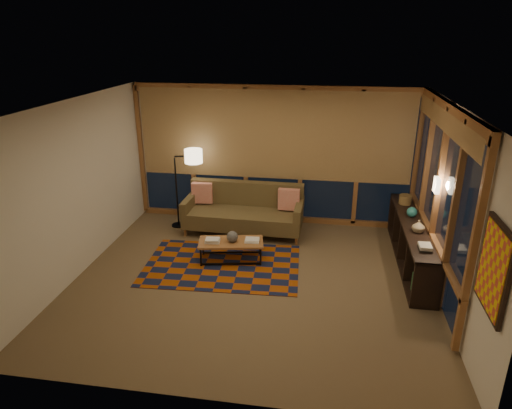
# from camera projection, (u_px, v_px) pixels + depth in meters

# --- Properties ---
(floor) EXTENTS (5.50, 5.00, 0.01)m
(floor) POSITION_uv_depth(u_px,v_px,m) (253.00, 280.00, 7.10)
(floor) COLOR #756345
(floor) RESTS_ON ground
(ceiling) EXTENTS (5.50, 5.00, 0.01)m
(ceiling) POSITION_uv_depth(u_px,v_px,m) (252.00, 105.00, 6.13)
(ceiling) COLOR silver
(ceiling) RESTS_ON walls
(walls) EXTENTS (5.51, 5.01, 2.70)m
(walls) POSITION_uv_depth(u_px,v_px,m) (253.00, 199.00, 6.61)
(walls) COLOR silver
(walls) RESTS_ON floor
(window_wall_back) EXTENTS (5.30, 0.16, 2.60)m
(window_wall_back) POSITION_uv_depth(u_px,v_px,m) (273.00, 156.00, 8.85)
(window_wall_back) COLOR #915D36
(window_wall_back) RESTS_ON walls
(window_wall_right) EXTENTS (0.16, 3.70, 2.60)m
(window_wall_right) POSITION_uv_depth(u_px,v_px,m) (437.00, 195.00, 6.77)
(window_wall_right) COLOR #915D36
(window_wall_right) RESTS_ON walls
(wall_art) EXTENTS (0.06, 0.74, 0.94)m
(wall_art) POSITION_uv_depth(u_px,v_px,m) (494.00, 269.00, 4.48)
(wall_art) COLOR #D8452E
(wall_art) RESTS_ON walls
(wall_sconce) EXTENTS (0.12, 0.18, 0.22)m
(wall_sconce) POSITION_uv_depth(u_px,v_px,m) (437.00, 185.00, 6.57)
(wall_sconce) COLOR beige
(wall_sconce) RESTS_ON walls
(sofa) EXTENTS (2.22, 0.94, 0.90)m
(sofa) POSITION_uv_depth(u_px,v_px,m) (243.00, 210.00, 8.61)
(sofa) COLOR brown
(sofa) RESTS_ON floor
(pillow_left) EXTENTS (0.41, 0.17, 0.40)m
(pillow_left) POSITION_uv_depth(u_px,v_px,m) (202.00, 194.00, 8.86)
(pillow_left) COLOR red
(pillow_left) RESTS_ON sofa
(pillow_right) EXTENTS (0.40, 0.14, 0.40)m
(pillow_right) POSITION_uv_depth(u_px,v_px,m) (289.00, 201.00, 8.52)
(pillow_right) COLOR red
(pillow_right) RESTS_ON sofa
(area_rug) EXTENTS (2.60, 1.81, 0.01)m
(area_rug) POSITION_uv_depth(u_px,v_px,m) (222.00, 265.00, 7.54)
(area_rug) COLOR #95400D
(area_rug) RESTS_ON floor
(coffee_table) EXTENTS (1.14, 0.67, 0.36)m
(coffee_table) POSITION_uv_depth(u_px,v_px,m) (231.00, 251.00, 7.64)
(coffee_table) COLOR #915D36
(coffee_table) RESTS_ON floor
(book_stack_a) EXTENTS (0.23, 0.19, 0.06)m
(book_stack_a) POSITION_uv_depth(u_px,v_px,m) (213.00, 240.00, 7.54)
(book_stack_a) COLOR white
(book_stack_a) RESTS_ON coffee_table
(book_stack_b) EXTENTS (0.23, 0.18, 0.04)m
(book_stack_b) POSITION_uv_depth(u_px,v_px,m) (252.00, 240.00, 7.57)
(book_stack_b) COLOR white
(book_stack_b) RESTS_ON coffee_table
(ceramic_pot) EXTENTS (0.20, 0.20, 0.19)m
(ceramic_pot) POSITION_uv_depth(u_px,v_px,m) (232.00, 236.00, 7.54)
(ceramic_pot) COLOR black
(ceramic_pot) RESTS_ON coffee_table
(floor_lamp) EXTENTS (0.58, 0.45, 1.55)m
(floor_lamp) POSITION_uv_depth(u_px,v_px,m) (176.00, 189.00, 8.80)
(floor_lamp) COLOR black
(floor_lamp) RESTS_ON floor
(bookshelf) EXTENTS (0.40, 2.84, 0.71)m
(bookshelf) POSITION_uv_depth(u_px,v_px,m) (411.00, 243.00, 7.53)
(bookshelf) COLOR black
(bookshelf) RESTS_ON floor
(basket) EXTENTS (0.23, 0.23, 0.17)m
(basket) POSITION_uv_depth(u_px,v_px,m) (405.00, 199.00, 8.19)
(basket) COLOR olive
(basket) RESTS_ON bookshelf
(teal_bowl) EXTENTS (0.21, 0.21, 0.17)m
(teal_bowl) POSITION_uv_depth(u_px,v_px,m) (412.00, 212.00, 7.61)
(teal_bowl) COLOR teal
(teal_bowl) RESTS_ON bookshelf
(vase) EXTENTS (0.22, 0.22, 0.20)m
(vase) POSITION_uv_depth(u_px,v_px,m) (418.00, 226.00, 7.03)
(vase) COLOR tan
(vase) RESTS_ON bookshelf
(shelf_book_stack) EXTENTS (0.16, 0.22, 0.06)m
(shelf_book_stack) POSITION_uv_depth(u_px,v_px,m) (425.00, 247.00, 6.51)
(shelf_book_stack) COLOR white
(shelf_book_stack) RESTS_ON bookshelf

